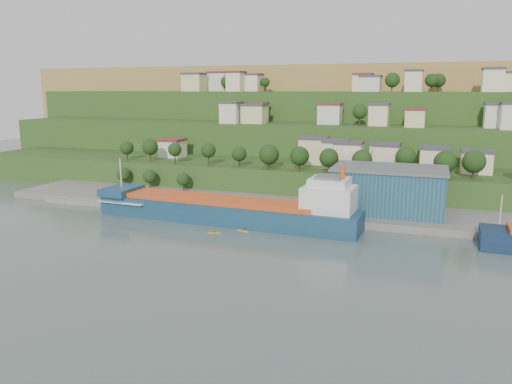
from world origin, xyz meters
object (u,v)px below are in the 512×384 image
at_px(caravan, 115,195).
at_px(kayak_orange, 243,230).
at_px(cargo_ship_near, 233,211).
at_px(warehouse, 389,189).

distance_m(caravan, kayak_orange, 53.67).
bearing_deg(cargo_ship_near, caravan, 170.65).
bearing_deg(kayak_orange, warehouse, 51.60).
relative_size(cargo_ship_near, warehouse, 2.44).
distance_m(cargo_ship_near, kayak_orange, 9.83).
height_order(warehouse, caravan, warehouse).
height_order(cargo_ship_near, caravan, cargo_ship_near).
relative_size(cargo_ship_near, caravan, 12.92).
bearing_deg(caravan, warehouse, 20.56).
bearing_deg(kayak_orange, cargo_ship_near, 142.46).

